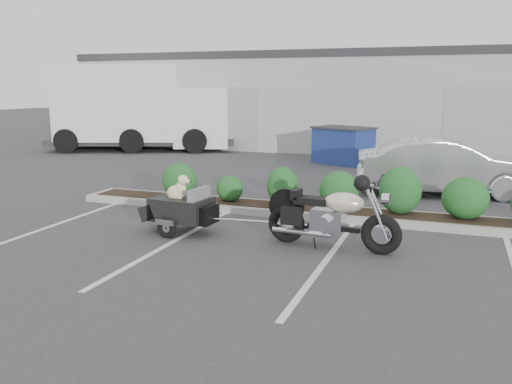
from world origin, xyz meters
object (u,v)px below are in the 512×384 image
(motorcycle, at_px, (332,217))
(delivery_truck, at_px, (142,110))
(dumpster, at_px, (343,145))
(pet_trailer, at_px, (181,208))
(sedan, at_px, (446,167))

(motorcycle, bearing_deg, delivery_truck, 138.45)
(motorcycle, xyz_separation_m, dumpster, (-1.76, 9.90, 0.12))
(dumpster, bearing_deg, motorcycle, -55.23)
(pet_trailer, bearing_deg, dumpster, 89.28)
(motorcycle, relative_size, pet_trailer, 1.25)
(dumpster, bearing_deg, pet_trailer, -71.22)
(delivery_truck, bearing_deg, motorcycle, -67.31)
(sedan, relative_size, dumpster, 1.85)
(motorcycle, xyz_separation_m, sedan, (1.65, 5.36, 0.17))
(motorcycle, distance_m, delivery_truck, 15.26)
(pet_trailer, bearing_deg, sedan, 55.48)
(pet_trailer, height_order, sedan, sedan)
(motorcycle, relative_size, delivery_truck, 0.29)
(motorcycle, distance_m, pet_trailer, 2.78)
(sedan, distance_m, delivery_truck, 13.40)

